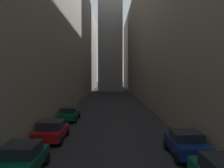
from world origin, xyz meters
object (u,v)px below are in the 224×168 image
(parked_car_left_third, at_px, (52,130))
(parked_car_left_far, at_px, (70,114))
(parked_car_right_third, at_px, (186,144))
(parked_car_left_second, at_px, (22,158))

(parked_car_left_third, relative_size, parked_car_left_far, 0.93)
(parked_car_left_far, bearing_deg, parked_car_right_third, -143.60)
(parked_car_left_second, bearing_deg, parked_car_left_far, 0.00)
(parked_car_left_second, relative_size, parked_car_left_third, 0.95)
(parked_car_left_second, distance_m, parked_car_left_far, 14.56)
(parked_car_right_third, bearing_deg, parked_car_left_second, 106.59)
(parked_car_left_third, bearing_deg, parked_car_left_second, -180.00)
(parked_car_left_second, relative_size, parked_car_left_far, 0.88)
(parked_car_left_far, bearing_deg, parked_car_left_third, 180.00)
(parked_car_left_third, bearing_deg, parked_car_left_far, -0.00)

